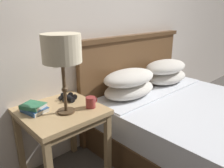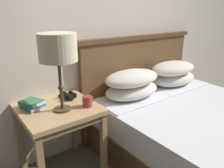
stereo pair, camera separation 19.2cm
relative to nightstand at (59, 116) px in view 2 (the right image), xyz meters
The scene contains 8 objects.
wall_back 1.08m from the nightstand, 23.71° to the left, with size 8.00×0.06×2.60m.
nightstand is the anchor object (origin of this frame).
bed 1.27m from the nightstand, 28.47° to the right, with size 1.59×1.94×1.09m.
table_lamp 0.55m from the nightstand, 85.52° to the right, with size 0.27×0.27×0.57m.
book_on_nightstand 0.21m from the nightstand, 151.19° to the left, with size 0.17×0.20×0.03m.
book_stacked_on_top 0.23m from the nightstand, 150.23° to the left, with size 0.18×0.20×0.03m.
binoculars_pair 0.21m from the nightstand, 39.21° to the left, with size 0.14×0.16×0.05m.
coffee_mug 0.27m from the nightstand, 35.28° to the right, with size 0.10×0.08×0.08m.
Camera 2 is at (-1.31, -0.69, 1.35)m, focal length 35.00 mm.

